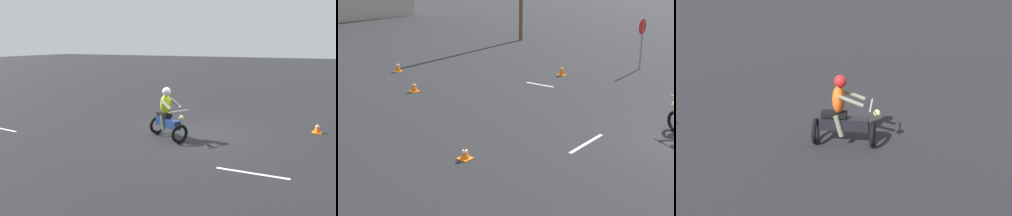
# 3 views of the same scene
# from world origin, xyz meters

# --- Properties ---
(motorcycle_rider_background) EXTENTS (1.32, 1.48, 1.66)m
(motorcycle_rider_background) POSITION_xyz_m (-7.66, 8.20, 0.73)
(motorcycle_rider_background) COLOR black
(motorcycle_rider_background) RESTS_ON ground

